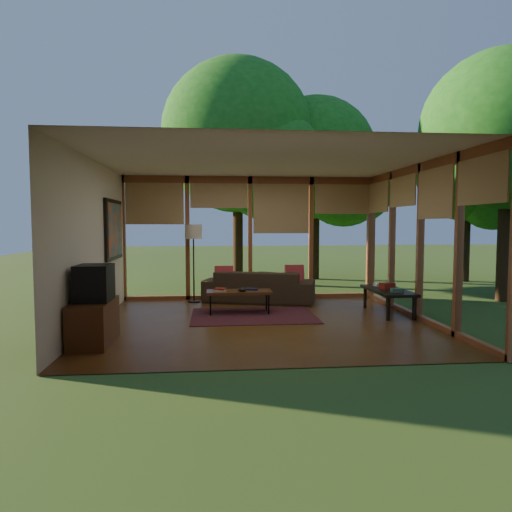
{
  "coord_description": "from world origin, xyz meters",
  "views": [
    {
      "loc": [
        -0.82,
        -7.58,
        1.66
      ],
      "look_at": [
        -0.04,
        0.7,
        1.07
      ],
      "focal_mm": 32.0,
      "sensor_mm": 36.0,
      "label": 1
    }
  ],
  "objects": [
    {
      "name": "wall_painting",
      "position": [
        -2.71,
        1.4,
        1.55
      ],
      "size": [
        0.06,
        1.35,
        1.15
      ],
      "color": "black",
      "rests_on": "wall_left"
    },
    {
      "name": "window_wall_back",
      "position": [
        0.0,
        2.5,
        1.35
      ],
      "size": [
        5.5,
        0.12,
        2.7
      ],
      "primitive_type": "cube",
      "color": "#9D5730",
      "rests_on": "ground"
    },
    {
      "name": "ct_book_side",
      "position": [
        -0.09,
        0.87,
        0.44
      ],
      "size": [
        0.24,
        0.2,
        0.03
      ],
      "primitive_type": "cube",
      "rotation": [
        0.0,
        0.0,
        -0.16
      ],
      "color": "#161A31",
      "rests_on": "coffee_table"
    },
    {
      "name": "floor",
      "position": [
        0.0,
        0.0,
        0.0
      ],
      "size": [
        5.5,
        5.5,
        0.0
      ],
      "primitive_type": "plane",
      "color": "brown",
      "rests_on": "ground"
    },
    {
      "name": "ct_book_upper",
      "position": [
        -0.69,
        0.74,
        0.47
      ],
      "size": [
        0.23,
        0.2,
        0.03
      ],
      "primitive_type": "cube",
      "rotation": [
        0.0,
        0.0,
        -0.35
      ],
      "color": "maroon",
      "rests_on": "coffee_table"
    },
    {
      "name": "tree_nw",
      "position": [
        -0.12,
        5.36,
        4.1
      ],
      "size": [
        4.25,
        4.25,
        6.23
      ],
      "color": "#322112",
      "rests_on": "ground"
    },
    {
      "name": "tree_ne",
      "position": [
        2.25,
        6.05,
        3.62
      ],
      "size": [
        3.65,
        3.65,
        5.46
      ],
      "color": "#322112",
      "rests_on": "ground"
    },
    {
      "name": "side_console",
      "position": [
        2.4,
        0.51,
        0.41
      ],
      "size": [
        0.6,
        1.4,
        0.46
      ],
      "color": "black",
      "rests_on": "floor"
    },
    {
      "name": "media_cabinet",
      "position": [
        -2.47,
        -1.18,
        0.3
      ],
      "size": [
        0.5,
        1.0,
        0.6
      ],
      "primitive_type": "cube",
      "color": "#582F18",
      "rests_on": "floor"
    },
    {
      "name": "floor_lamp",
      "position": [
        -1.23,
        2.11,
        1.41
      ],
      "size": [
        0.36,
        0.36,
        1.65
      ],
      "color": "black",
      "rests_on": "floor"
    },
    {
      "name": "rug",
      "position": [
        -0.1,
        0.53,
        0.01
      ],
      "size": [
        2.22,
        1.57,
        0.01
      ],
      "primitive_type": "cube",
      "color": "maroon",
      "rests_on": "floor"
    },
    {
      "name": "pillow_left",
      "position": [
        -0.6,
        1.95,
        0.58
      ],
      "size": [
        0.39,
        0.21,
        0.41
      ],
      "primitive_type": "cube",
      "rotation": [
        -0.21,
        0.0,
        0.0
      ],
      "color": "maroon",
      "rests_on": "sofa"
    },
    {
      "name": "console_book_c",
      "position": [
        2.4,
        0.96,
        0.48
      ],
      "size": [
        0.23,
        0.18,
        0.06
      ],
      "primitive_type": "cube",
      "rotation": [
        0.0,
        0.0,
        0.19
      ],
      "color": "beige",
      "rests_on": "side_console"
    },
    {
      "name": "sofa",
      "position": [
        0.15,
        2.0,
        0.34
      ],
      "size": [
        2.47,
        1.52,
        0.68
      ],
      "primitive_type": "imported",
      "rotation": [
        0.0,
        0.0,
        2.85
      ],
      "color": "#392B1C",
      "rests_on": "floor"
    },
    {
      "name": "pillow_right",
      "position": [
        0.9,
        1.95,
        0.58
      ],
      "size": [
        0.4,
        0.21,
        0.42
      ],
      "primitive_type": "cube",
      "rotation": [
        -0.21,
        0.0,
        0.0
      ],
      "color": "maroon",
      "rests_on": "sofa"
    },
    {
      "name": "tree_se",
      "position": [
        5.24,
        1.65,
        3.61
      ],
      "size": [
        3.34,
        3.34,
        5.3
      ],
      "color": "#322112",
      "rests_on": "ground"
    },
    {
      "name": "wall_front",
      "position": [
        0.0,
        -2.5,
        1.35
      ],
      "size": [
        5.5,
        0.04,
        2.7
      ],
      "primitive_type": "cube",
      "color": "silver",
      "rests_on": "ground"
    },
    {
      "name": "ct_book_lower",
      "position": [
        -0.69,
        0.74,
        0.44
      ],
      "size": [
        0.22,
        0.18,
        0.03
      ],
      "primitive_type": "cube",
      "rotation": [
        0.0,
        0.0,
        -0.14
      ],
      "color": "beige",
      "rests_on": "coffee_table"
    },
    {
      "name": "tree_far",
      "position": [
        6.16,
        5.01,
        3.14
      ],
      "size": [
        2.82,
        2.82,
        4.57
      ],
      "color": "#322112",
      "rests_on": "ground"
    },
    {
      "name": "ceiling",
      "position": [
        0.0,
        0.0,
        2.7
      ],
      "size": [
        5.5,
        5.5,
        0.0
      ],
      "primitive_type": "plane",
      "rotation": [
        3.14,
        0.0,
        0.0
      ],
      "color": "white",
      "rests_on": "ground"
    },
    {
      "name": "television",
      "position": [
        -2.45,
        -1.18,
        0.85
      ],
      "size": [
        0.45,
        0.55,
        0.5
      ],
      "primitive_type": "cube",
      "color": "black",
      "rests_on": "media_cabinet"
    },
    {
      "name": "wall_left",
      "position": [
        -2.75,
        0.0,
        1.35
      ],
      "size": [
        0.04,
        5.0,
        2.7
      ],
      "primitive_type": "cube",
      "color": "silver",
      "rests_on": "ground"
    },
    {
      "name": "console_book_a",
      "position": [
        2.4,
        0.11,
        0.49
      ],
      "size": [
        0.2,
        0.15,
        0.07
      ],
      "primitive_type": "cube",
      "rotation": [
        0.0,
        0.0,
        -0.04
      ],
      "color": "#386351",
      "rests_on": "side_console"
    },
    {
      "name": "ct_bowl",
      "position": [
        -0.29,
        0.69,
        0.46
      ],
      "size": [
        0.16,
        0.16,
        0.07
      ],
      "primitive_type": "ellipsoid",
      "color": "black",
      "rests_on": "coffee_table"
    },
    {
      "name": "window_wall_right",
      "position": [
        2.75,
        0.0,
        1.35
      ],
      "size": [
        0.12,
        5.0,
        2.7
      ],
      "primitive_type": "cube",
      "color": "#9D5730",
      "rests_on": "ground"
    },
    {
      "name": "coffee_table",
      "position": [
        -0.34,
        0.79,
        0.39
      ],
      "size": [
        1.2,
        0.5,
        0.43
      ],
      "color": "#582F18",
      "rests_on": "floor"
    },
    {
      "name": "exterior_lawn",
      "position": [
        8.0,
        8.0,
        -0.01
      ],
      "size": [
        40.0,
        40.0,
        0.0
      ],
      "primitive_type": "plane",
      "color": "#34541F",
      "rests_on": "ground"
    },
    {
      "name": "console_book_b",
      "position": [
        2.4,
        0.56,
        0.51
      ],
      "size": [
        0.28,
        0.23,
        0.11
      ],
      "primitive_type": "cube",
      "rotation": [
        0.0,
        0.0,
        0.26
      ],
      "color": "maroon",
      "rests_on": "side_console"
    }
  ]
}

